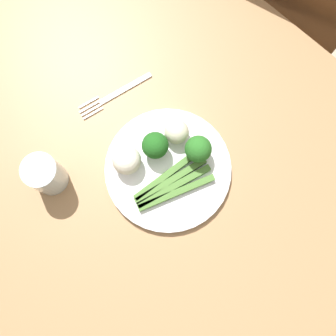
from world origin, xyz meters
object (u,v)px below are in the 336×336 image
asparagus_bundle (172,184)px  cauliflower_front (127,160)px  broccoli_right (198,149)px  cauliflower_front_left (177,132)px  plate (168,169)px  broccoli_near_center (155,146)px  water_glass (45,175)px  fork (115,95)px  chair (269,12)px  dining_table (183,201)px

asparagus_bundle → cauliflower_front: 0.10m
broccoli_right → cauliflower_front_left: 0.06m
plate → cauliflower_front_left: (0.03, -0.06, 0.03)m
broccoli_near_center → water_glass: water_glass is taller
broccoli_near_center → fork: broccoli_near_center is taller
asparagus_bundle → broccoli_near_center: bearing=84.7°
cauliflower_front → cauliflower_front_left: bearing=-105.1°
plate → fork: size_ratio=1.48×
chair → cauliflower_front: chair is taller
broccoli_right → fork: (0.21, 0.02, -0.05)m
broccoli_near_center → chair: bearing=-79.7°
broccoli_near_center → water_glass: 0.21m
cauliflower_front → broccoli_right: bearing=-128.3°
asparagus_bundle → water_glass: (0.18, 0.15, 0.02)m
dining_table → plate: size_ratio=4.87×
cauliflower_front_left → fork: 0.16m
broccoli_near_center → water_glass: bearing=58.6°
chair → asparagus_bundle: 0.64m
chair → broccoli_right: 0.59m
chair → cauliflower_front_left: bearing=88.7°
cauliflower_front_left → water_glass: (0.12, 0.23, 0.01)m
plate → water_glass: 0.23m
cauliflower_front_left → water_glass: water_glass is taller
plate → cauliflower_front: cauliflower_front is taller
plate → dining_table: bearing=170.5°
asparagus_bundle → water_glass: water_glass is taller
water_glass → fork: bearing=-80.1°
plate → broccoli_near_center: (0.04, -0.01, 0.04)m
cauliflower_front → broccoli_near_center: bearing=-110.4°
broccoli_near_center → cauliflower_front_left: size_ratio=1.31×
cauliflower_front → asparagus_bundle: bearing=-162.5°
asparagus_bundle → broccoli_right: (0.01, -0.08, 0.03)m
cauliflower_front → fork: 0.16m
chair → broccoli_right: size_ratio=14.03×
asparagus_bundle → plate: bearing=73.0°
plate → asparagus_bundle: (-0.03, 0.02, 0.01)m
plate → fork: bearing=-11.7°
chair → water_glass: size_ratio=9.56×
plate → asparagus_bundle: 0.03m
chair → broccoli_near_center: (-0.10, 0.54, 0.28)m
plate → chair: bearing=-75.8°
broccoli_near_center → asparagus_bundle: bearing=158.4°
cauliflower_front → fork: bearing=-34.2°
dining_table → chair: size_ratio=1.36×
broccoli_near_center → cauliflower_front: broccoli_near_center is taller
chair → plate: 0.62m
dining_table → cauliflower_front: 0.20m
broccoli_near_center → cauliflower_front_left: bearing=-98.9°
plate → cauliflower_front_left: cauliflower_front_left is taller
fork → water_glass: (-0.04, 0.21, 0.04)m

